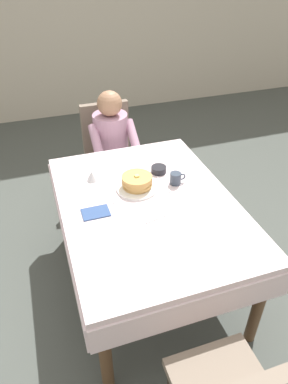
{
  "coord_description": "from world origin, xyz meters",
  "views": [
    {
      "loc": [
        -0.59,
        -1.68,
        2.11
      ],
      "look_at": [
        -0.01,
        0.05,
        0.79
      ],
      "focal_mm": 32.71,
      "sensor_mm": 36.0,
      "label": 1
    }
  ],
  "objects_px": {
    "cup_coffee": "(176,178)",
    "fork_left_of_plate": "(110,195)",
    "chair_diner": "(109,148)",
    "spoon_near_edge": "(156,219)",
    "bowl_butter": "(159,169)",
    "plate_breakfast": "(137,188)",
    "breakfast_stack": "(137,181)",
    "knife_right_of_plate": "(164,185)",
    "syrup_pitcher": "(92,176)",
    "dining_table_main": "(148,213)",
    "diner_person": "(112,142)"
  },
  "relations": [
    {
      "from": "diner_person",
      "to": "bowl_butter",
      "type": "xyz_separation_m",
      "value": [
        0.17,
        -0.7,
        0.09
      ]
    },
    {
      "from": "plate_breakfast",
      "to": "breakfast_stack",
      "type": "bearing_deg",
      "value": 50.2
    },
    {
      "from": "dining_table_main",
      "to": "chair_diner",
      "type": "xyz_separation_m",
      "value": [
        0.02,
        1.17,
        -0.12
      ]
    },
    {
      "from": "plate_breakfast",
      "to": "fork_left_of_plate",
      "type": "height_order",
      "value": "plate_breakfast"
    },
    {
      "from": "diner_person",
      "to": "breakfast_stack",
      "type": "distance_m",
      "value": 0.85
    },
    {
      "from": "breakfast_stack",
      "to": "knife_right_of_plate",
      "type": "height_order",
      "value": "breakfast_stack"
    },
    {
      "from": "dining_table_main",
      "to": "chair_diner",
      "type": "relative_size",
      "value": 1.64
    },
    {
      "from": "chair_diner",
      "to": "plate_breakfast",
      "type": "bearing_deg",
      "value": 87.71
    },
    {
      "from": "plate_breakfast",
      "to": "breakfast_stack",
      "type": "relative_size",
      "value": 1.35
    },
    {
      "from": "plate_breakfast",
      "to": "bowl_butter",
      "type": "distance_m",
      "value": 0.26
    },
    {
      "from": "cup_coffee",
      "to": "bowl_butter",
      "type": "relative_size",
      "value": 1.03
    },
    {
      "from": "breakfast_stack",
      "to": "cup_coffee",
      "type": "relative_size",
      "value": 1.84
    },
    {
      "from": "dining_table_main",
      "to": "diner_person",
      "type": "xyz_separation_m",
      "value": [
        0.02,
        1.01,
        0.02
      ]
    },
    {
      "from": "diner_person",
      "to": "cup_coffee",
      "type": "bearing_deg",
      "value": 104.87
    },
    {
      "from": "breakfast_stack",
      "to": "bowl_butter",
      "type": "bearing_deg",
      "value": 34.81
    },
    {
      "from": "chair_diner",
      "to": "breakfast_stack",
      "type": "relative_size",
      "value": 4.48
    },
    {
      "from": "cup_coffee",
      "to": "chair_diner",
      "type": "bearing_deg",
      "value": 102.7
    },
    {
      "from": "chair_diner",
      "to": "bowl_butter",
      "type": "bearing_deg",
      "value": 101.48
    },
    {
      "from": "cup_coffee",
      "to": "spoon_near_edge",
      "type": "relative_size",
      "value": 0.75
    },
    {
      "from": "breakfast_stack",
      "to": "knife_right_of_plate",
      "type": "xyz_separation_m",
      "value": [
        0.19,
        -0.02,
        -0.06
      ]
    },
    {
      "from": "syrup_pitcher",
      "to": "fork_left_of_plate",
      "type": "relative_size",
      "value": 0.44
    },
    {
      "from": "diner_person",
      "to": "plate_breakfast",
      "type": "xyz_separation_m",
      "value": [
        -0.04,
        -0.85,
        0.08
      ]
    },
    {
      "from": "chair_diner",
      "to": "spoon_near_edge",
      "type": "bearing_deg",
      "value": 88.96
    },
    {
      "from": "plate_breakfast",
      "to": "fork_left_of_plate",
      "type": "distance_m",
      "value": 0.19
    },
    {
      "from": "chair_diner",
      "to": "bowl_butter",
      "type": "height_order",
      "value": "chair_diner"
    },
    {
      "from": "diner_person",
      "to": "dining_table_main",
      "type": "bearing_deg",
      "value": 89.02
    },
    {
      "from": "dining_table_main",
      "to": "knife_right_of_plate",
      "type": "distance_m",
      "value": 0.24
    },
    {
      "from": "chair_diner",
      "to": "syrup_pitcher",
      "type": "distance_m",
      "value": 0.9
    },
    {
      "from": "dining_table_main",
      "to": "syrup_pitcher",
      "type": "height_order",
      "value": "syrup_pitcher"
    },
    {
      "from": "chair_diner",
      "to": "cup_coffee",
      "type": "bearing_deg",
      "value": 102.7
    },
    {
      "from": "fork_left_of_plate",
      "to": "knife_right_of_plate",
      "type": "relative_size",
      "value": 0.9
    },
    {
      "from": "bowl_butter",
      "to": "knife_right_of_plate",
      "type": "bearing_deg",
      "value": -97.83
    },
    {
      "from": "syrup_pitcher",
      "to": "spoon_near_edge",
      "type": "relative_size",
      "value": 0.53
    },
    {
      "from": "cup_coffee",
      "to": "spoon_near_edge",
      "type": "xyz_separation_m",
      "value": [
        -0.26,
        -0.31,
        -0.04
      ]
    },
    {
      "from": "cup_coffee",
      "to": "fork_left_of_plate",
      "type": "bearing_deg",
      "value": 179.37
    },
    {
      "from": "syrup_pitcher",
      "to": "fork_left_of_plate",
      "type": "xyz_separation_m",
      "value": [
        0.08,
        -0.22,
        -0.04
      ]
    },
    {
      "from": "diner_person",
      "to": "knife_right_of_plate",
      "type": "relative_size",
      "value": 5.6
    },
    {
      "from": "bowl_butter",
      "to": "spoon_near_edge",
      "type": "distance_m",
      "value": 0.53
    },
    {
      "from": "fork_left_of_plate",
      "to": "breakfast_stack",
      "type": "bearing_deg",
      "value": -82.74
    },
    {
      "from": "bowl_butter",
      "to": "fork_left_of_plate",
      "type": "bearing_deg",
      "value": -157.13
    },
    {
      "from": "diner_person",
      "to": "plate_breakfast",
      "type": "relative_size",
      "value": 4.0
    },
    {
      "from": "diner_person",
      "to": "knife_right_of_plate",
      "type": "xyz_separation_m",
      "value": [
        0.15,
        -0.87,
        0.07
      ]
    },
    {
      "from": "chair_diner",
      "to": "breakfast_stack",
      "type": "distance_m",
      "value": 1.04
    },
    {
      "from": "plate_breakfast",
      "to": "syrup_pitcher",
      "type": "xyz_separation_m",
      "value": [
        -0.27,
        0.2,
        0.03
      ]
    },
    {
      "from": "bowl_butter",
      "to": "syrup_pitcher",
      "type": "distance_m",
      "value": 0.48
    },
    {
      "from": "bowl_butter",
      "to": "knife_right_of_plate",
      "type": "distance_m",
      "value": 0.17
    },
    {
      "from": "diner_person",
      "to": "spoon_near_edge",
      "type": "relative_size",
      "value": 7.47
    },
    {
      "from": "bowl_butter",
      "to": "chair_diner",
      "type": "bearing_deg",
      "value": 101.48
    },
    {
      "from": "syrup_pitcher",
      "to": "dining_table_main",
      "type": "bearing_deg",
      "value": -51.44
    },
    {
      "from": "plate_breakfast",
      "to": "syrup_pitcher",
      "type": "bearing_deg",
      "value": 143.55
    }
  ]
}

